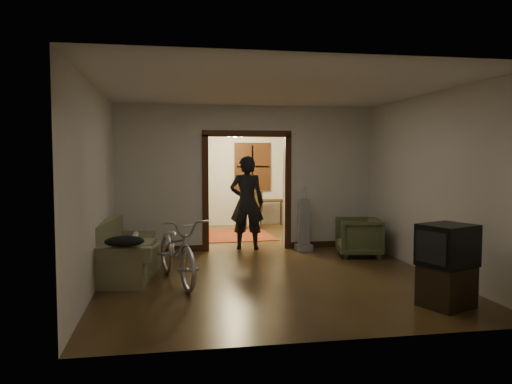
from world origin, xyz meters
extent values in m
cube|color=#332210|center=(0.00, 0.00, 0.00)|extent=(5.00, 8.50, 0.01)
cube|color=white|center=(0.00, 0.00, 2.80)|extent=(5.00, 8.50, 0.01)
cube|color=beige|center=(0.00, 4.25, 1.40)|extent=(5.00, 0.02, 2.80)
cube|color=beige|center=(-2.50, 0.00, 1.40)|extent=(0.02, 8.50, 2.80)
cube|color=beige|center=(2.50, 0.00, 1.40)|extent=(0.02, 8.50, 2.80)
cube|color=beige|center=(0.00, 0.75, 1.40)|extent=(5.00, 0.14, 2.80)
cube|color=#331A0B|center=(0.00, 0.75, 1.10)|extent=(1.74, 0.20, 2.32)
cube|color=black|center=(0.70, 4.21, 1.55)|extent=(0.98, 0.06, 1.28)
sphere|color=#FFE0A5|center=(0.00, 2.50, 2.35)|extent=(0.24, 0.24, 0.24)
cube|color=silver|center=(1.05, 0.68, 1.25)|extent=(0.08, 0.01, 0.12)
cube|color=#676A46|center=(-2.15, -1.10, 0.42)|extent=(1.07, 1.93, 0.84)
cylinder|color=beige|center=(-2.05, -0.80, 0.53)|extent=(0.10, 0.80, 0.10)
ellipsoid|color=black|center=(-2.10, -2.01, 0.68)|extent=(0.52, 0.39, 0.15)
imported|color=silver|center=(-1.39, -1.66, 0.48)|extent=(1.05, 1.93, 0.96)
imported|color=#44502D|center=(1.90, -0.30, 0.35)|extent=(0.90, 0.89, 0.71)
cube|color=black|center=(1.79, -3.41, 0.25)|extent=(0.69, 0.67, 0.50)
cube|color=black|center=(1.79, -3.41, 0.76)|extent=(0.74, 0.71, 0.50)
cube|color=gray|center=(1.06, 0.40, 0.50)|extent=(0.33, 0.28, 1.01)
imported|color=black|center=(0.00, 0.74, 0.92)|extent=(0.75, 0.59, 1.83)
cube|color=maroon|center=(0.03, 2.55, 0.01)|extent=(1.65, 2.11, 0.02)
cube|color=#252D1B|center=(-1.28, 3.71, 0.91)|extent=(1.02, 0.75, 1.83)
sphere|color=#1E5972|center=(-1.28, 3.71, 1.94)|extent=(0.25, 0.25, 0.25)
cube|color=black|center=(1.04, 3.87, 0.34)|extent=(0.95, 0.57, 0.68)
cube|color=black|center=(0.57, 3.43, 0.48)|extent=(0.50, 0.50, 0.96)
camera|label=1|loc=(-1.51, -8.85, 1.82)|focal=35.00mm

